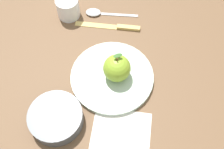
{
  "coord_description": "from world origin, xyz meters",
  "views": [
    {
      "loc": [
        -0.41,
        -0.06,
        0.67
      ],
      "look_at": [
        -0.04,
        0.0,
        0.02
      ],
      "focal_mm": 43.76,
      "sensor_mm": 36.0,
      "label": 1
    }
  ],
  "objects_px": {
    "knife": "(113,27)",
    "dinner_plate": "(112,77)",
    "side_bowl": "(56,117)",
    "cup": "(68,7)",
    "apple": "(117,68)",
    "spoon": "(99,13)",
    "linen_napkin": "(121,133)"
  },
  "relations": [
    {
      "from": "cup",
      "to": "linen_napkin",
      "type": "height_order",
      "value": "cup"
    },
    {
      "from": "side_bowl",
      "to": "cup",
      "type": "height_order",
      "value": "cup"
    },
    {
      "from": "dinner_plate",
      "to": "apple",
      "type": "relative_size",
      "value": 2.71
    },
    {
      "from": "cup",
      "to": "apple",
      "type": "bearing_deg",
      "value": -137.27
    },
    {
      "from": "side_bowl",
      "to": "dinner_plate",
      "type": "bearing_deg",
      "value": -38.54
    },
    {
      "from": "side_bowl",
      "to": "cup",
      "type": "xyz_separation_m",
      "value": [
        0.35,
        0.06,
        0.01
      ]
    },
    {
      "from": "side_bowl",
      "to": "linen_napkin",
      "type": "height_order",
      "value": "side_bowl"
    },
    {
      "from": "dinner_plate",
      "to": "spoon",
      "type": "xyz_separation_m",
      "value": [
        0.23,
        0.08,
        -0.0
      ]
    },
    {
      "from": "apple",
      "to": "spoon",
      "type": "xyz_separation_m",
      "value": [
        0.22,
        0.09,
        -0.05
      ]
    },
    {
      "from": "side_bowl",
      "to": "cup",
      "type": "bearing_deg",
      "value": 9.28
    },
    {
      "from": "dinner_plate",
      "to": "cup",
      "type": "xyz_separation_m",
      "value": [
        0.21,
        0.17,
        0.03
      ]
    },
    {
      "from": "spoon",
      "to": "linen_napkin",
      "type": "distance_m",
      "value": 0.4
    },
    {
      "from": "spoon",
      "to": "dinner_plate",
      "type": "bearing_deg",
      "value": -160.06
    },
    {
      "from": "side_bowl",
      "to": "linen_napkin",
      "type": "xyz_separation_m",
      "value": [
        -0.0,
        -0.17,
        -0.02
      ]
    },
    {
      "from": "dinner_plate",
      "to": "knife",
      "type": "height_order",
      "value": "dinner_plate"
    },
    {
      "from": "knife",
      "to": "side_bowl",
      "type": "bearing_deg",
      "value": 164.47
    },
    {
      "from": "side_bowl",
      "to": "linen_napkin",
      "type": "bearing_deg",
      "value": -91.52
    },
    {
      "from": "knife",
      "to": "dinner_plate",
      "type": "bearing_deg",
      "value": -171.64
    },
    {
      "from": "dinner_plate",
      "to": "spoon",
      "type": "height_order",
      "value": "dinner_plate"
    },
    {
      "from": "apple",
      "to": "linen_napkin",
      "type": "height_order",
      "value": "apple"
    },
    {
      "from": "cup",
      "to": "knife",
      "type": "bearing_deg",
      "value": -100.26
    },
    {
      "from": "dinner_plate",
      "to": "side_bowl",
      "type": "bearing_deg",
      "value": 141.46
    },
    {
      "from": "apple",
      "to": "side_bowl",
      "type": "xyz_separation_m",
      "value": [
        -0.15,
        0.13,
        -0.03
      ]
    },
    {
      "from": "linen_napkin",
      "to": "knife",
      "type": "bearing_deg",
      "value": 12.87
    },
    {
      "from": "apple",
      "to": "knife",
      "type": "height_order",
      "value": "apple"
    },
    {
      "from": "apple",
      "to": "linen_napkin",
      "type": "bearing_deg",
      "value": -166.64
    },
    {
      "from": "dinner_plate",
      "to": "side_bowl",
      "type": "height_order",
      "value": "side_bowl"
    },
    {
      "from": "dinner_plate",
      "to": "linen_napkin",
      "type": "bearing_deg",
      "value": -161.99
    },
    {
      "from": "side_bowl",
      "to": "apple",
      "type": "bearing_deg",
      "value": -40.69
    },
    {
      "from": "spoon",
      "to": "linen_napkin",
      "type": "xyz_separation_m",
      "value": [
        -0.38,
        -0.13,
        -0.0
      ]
    },
    {
      "from": "knife",
      "to": "cup",
      "type": "bearing_deg",
      "value": 79.74
    },
    {
      "from": "cup",
      "to": "spoon",
      "type": "relative_size",
      "value": 0.42
    }
  ]
}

